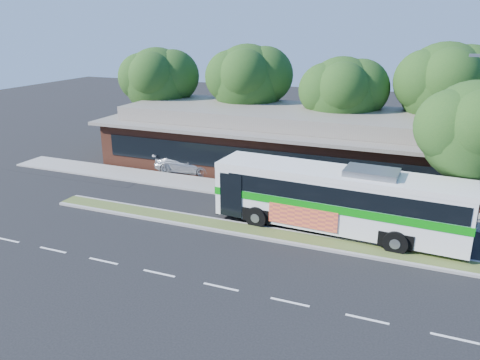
# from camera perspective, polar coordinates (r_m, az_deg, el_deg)

# --- Properties ---
(ground) EXTENTS (120.00, 120.00, 0.00)m
(ground) POSITION_cam_1_polar(r_m,az_deg,el_deg) (24.22, 2.57, -7.18)
(ground) COLOR black
(ground) RESTS_ON ground
(median_strip) EXTENTS (26.00, 1.10, 0.15)m
(median_strip) POSITION_cam_1_polar(r_m,az_deg,el_deg) (24.70, 3.05, -6.46)
(median_strip) COLOR #3E4F21
(median_strip) RESTS_ON ground
(sidewalk) EXTENTS (44.00, 2.60, 0.12)m
(sidewalk) POSITION_cam_1_polar(r_m,az_deg,el_deg) (29.83, 6.71, -2.09)
(sidewalk) COLOR gray
(sidewalk) RESTS_ON ground
(parking_lot) EXTENTS (14.00, 12.00, 0.01)m
(parking_lot) POSITION_cam_1_polar(r_m,az_deg,el_deg) (41.01, -16.81, 2.88)
(parking_lot) COLOR black
(parking_lot) RESTS_ON ground
(plaza_building) EXTENTS (33.20, 11.20, 4.45)m
(plaza_building) POSITION_cam_1_polar(r_m,az_deg,el_deg) (35.36, 9.74, 4.56)
(plaza_building) COLOR #5D2C1D
(plaza_building) RESTS_ON ground
(lamp_post) EXTENTS (0.93, 0.18, 9.07)m
(lamp_post) POSITION_cam_1_polar(r_m,az_deg,el_deg) (27.29, 26.65, 4.72)
(lamp_post) COLOR slate
(lamp_post) RESTS_ON ground
(tree_bg_a) EXTENTS (6.47, 5.80, 8.63)m
(tree_bg_a) POSITION_cam_1_polar(r_m,az_deg,el_deg) (42.11, -9.42, 11.96)
(tree_bg_a) COLOR black
(tree_bg_a) RESTS_ON ground
(tree_bg_b) EXTENTS (6.69, 6.00, 9.00)m
(tree_bg_b) POSITION_cam_1_polar(r_m,az_deg,el_deg) (39.48, 1.58, 12.18)
(tree_bg_b) COLOR black
(tree_bg_b) RESTS_ON ground
(tree_bg_c) EXTENTS (6.24, 5.60, 8.26)m
(tree_bg_c) POSITION_cam_1_polar(r_m,az_deg,el_deg) (36.54, 12.97, 10.34)
(tree_bg_c) COLOR black
(tree_bg_c) RESTS_ON ground
(tree_bg_d) EXTENTS (6.91, 6.20, 9.37)m
(tree_bg_d) POSITION_cam_1_polar(r_m,az_deg,el_deg) (37.00, 24.32, 10.59)
(tree_bg_d) COLOR black
(tree_bg_d) RESTS_ON ground
(transit_bus) EXTENTS (13.16, 3.58, 3.65)m
(transit_bus) POSITION_cam_1_polar(r_m,az_deg,el_deg) (24.80, 11.93, -1.85)
(transit_bus) COLOR silver
(transit_bus) RESTS_ON ground
(sedan) EXTENTS (4.94, 2.41, 1.38)m
(sedan) POSITION_cam_1_polar(r_m,az_deg,el_deg) (34.92, -6.54, 2.09)
(sedan) COLOR silver
(sedan) RESTS_ON ground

